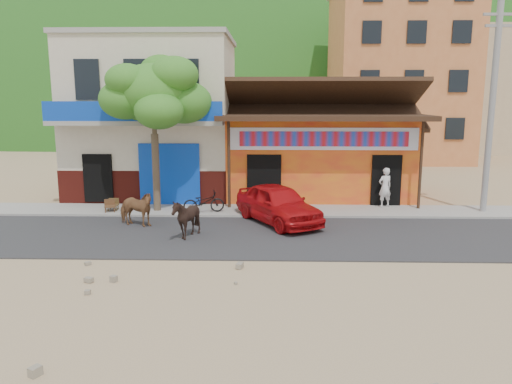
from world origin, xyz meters
TOP-DOWN VIEW (x-y plane):
  - ground at (0.00, 0.00)m, footprint 120.00×120.00m
  - road at (0.00, 2.50)m, footprint 60.00×5.00m
  - sidewalk at (0.00, 6.00)m, footprint 60.00×2.00m
  - dance_club at (2.00, 10.00)m, footprint 8.00×6.00m
  - cafe_building at (-5.50, 10.00)m, footprint 7.00×6.00m
  - apartment_front at (9.00, 24.00)m, footprint 9.00×9.00m
  - apartment_rear at (18.00, 30.00)m, footprint 8.00×8.00m
  - hillside at (0.00, 70.00)m, footprint 100.00×40.00m
  - tree at (-4.60, 5.80)m, footprint 3.00×3.00m
  - utility_pole at (8.20, 6.00)m, footprint 0.24×0.24m
  - cow_tan at (-4.87, 3.61)m, footprint 1.63×1.15m
  - cow_dark at (-2.84, 2.13)m, footprint 1.55×1.49m
  - red_car at (0.13, 4.23)m, footprint 3.49×4.38m
  - scooter at (-2.71, 5.43)m, footprint 1.67×0.95m
  - pedestrian at (4.50, 6.68)m, footprint 0.68×0.56m
  - cafe_chair_left at (-6.34, 5.73)m, footprint 0.42×0.42m
  - cafe_chair_right at (-6.39, 5.47)m, footprint 0.51×0.51m

SIDE VIEW (x-z plane):
  - ground at x=0.00m, z-range 0.00..0.00m
  - road at x=0.00m, z-range 0.00..0.04m
  - sidewalk at x=0.00m, z-range 0.00..0.12m
  - scooter at x=-2.71m, z-range 0.12..0.95m
  - cafe_chair_left at x=-6.34m, z-range 0.12..0.97m
  - cafe_chair_right at x=-6.39m, z-range 0.12..0.99m
  - cow_tan at x=-4.87m, z-range 0.04..1.30m
  - cow_dark at x=-2.84m, z-range 0.04..1.37m
  - red_car at x=0.13m, z-range 0.04..1.44m
  - pedestrian at x=4.50m, z-range 0.12..1.72m
  - dance_club at x=2.00m, z-range 0.00..3.60m
  - tree at x=-4.60m, z-range 0.12..6.12m
  - cafe_building at x=-5.50m, z-range 0.00..7.00m
  - utility_pole at x=8.20m, z-range 0.12..8.12m
  - apartment_rear at x=18.00m, z-range 0.00..10.00m
  - apartment_front at x=9.00m, z-range 0.00..12.00m
  - hillside at x=0.00m, z-range 0.00..24.00m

